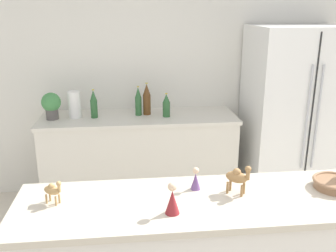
# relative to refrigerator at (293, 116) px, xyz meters

# --- Properties ---
(wall_back) EXTENTS (8.00, 0.06, 2.55)m
(wall_back) POSITION_rel_refrigerator_xyz_m (-1.16, 0.41, 0.39)
(wall_back) COLOR silver
(wall_back) RESTS_ON ground_plane
(back_counter) EXTENTS (1.92, 0.63, 0.91)m
(back_counter) POSITION_rel_refrigerator_xyz_m (-1.56, 0.08, -0.43)
(back_counter) COLOR silver
(back_counter) RESTS_ON ground_plane
(refrigerator) EXTENTS (0.92, 0.75, 1.78)m
(refrigerator) POSITION_rel_refrigerator_xyz_m (0.00, 0.00, 0.00)
(refrigerator) COLOR white
(refrigerator) RESTS_ON ground_plane
(potted_plant) EXTENTS (0.18, 0.18, 0.26)m
(potted_plant) POSITION_rel_refrigerator_xyz_m (-2.39, 0.06, 0.17)
(potted_plant) COLOR #595451
(potted_plant) RESTS_ON back_counter
(paper_towel_roll) EXTENTS (0.12, 0.12, 0.26)m
(paper_towel_roll) POSITION_rel_refrigerator_xyz_m (-2.18, 0.09, 0.16)
(paper_towel_roll) COLOR white
(paper_towel_roll) RESTS_ON back_counter
(back_bottle_0) EXTENTS (0.07, 0.07, 0.23)m
(back_bottle_0) POSITION_rel_refrigerator_xyz_m (-1.29, 0.03, 0.14)
(back_bottle_0) COLOR #2D6033
(back_bottle_0) RESTS_ON back_counter
(back_bottle_1) EXTENTS (0.08, 0.08, 0.32)m
(back_bottle_1) POSITION_rel_refrigerator_xyz_m (-1.48, 0.13, 0.18)
(back_bottle_1) COLOR brown
(back_bottle_1) RESTS_ON back_counter
(back_bottle_2) EXTENTS (0.07, 0.07, 0.28)m
(back_bottle_2) POSITION_rel_refrigerator_xyz_m (-1.99, 0.07, 0.16)
(back_bottle_2) COLOR #2D6033
(back_bottle_2) RESTS_ON back_counter
(back_bottle_3) EXTENTS (0.06, 0.06, 0.29)m
(back_bottle_3) POSITION_rel_refrigerator_xyz_m (-1.56, 0.11, 0.17)
(back_bottle_3) COLOR #2D6033
(back_bottle_3) RESTS_ON back_counter
(fruit_bowl) EXTENTS (0.22, 0.22, 0.05)m
(fruit_bowl) POSITION_rel_refrigerator_xyz_m (-0.58, -1.77, 0.15)
(fruit_bowl) COLOR #8C6647
(fruit_bowl) RESTS_ON bar_counter
(camel_figurine) EXTENTS (0.13, 0.12, 0.17)m
(camel_figurine) POSITION_rel_refrigerator_xyz_m (-1.11, -1.78, 0.22)
(camel_figurine) COLOR olive
(camel_figurine) RESTS_ON bar_counter
(camel_figurine_second) EXTENTS (0.10, 0.08, 0.13)m
(camel_figurine_second) POSITION_rel_refrigerator_xyz_m (-2.04, -1.78, 0.20)
(camel_figurine_second) COLOR tan
(camel_figurine_second) RESTS_ON bar_counter
(wise_man_figurine_crimson) EXTENTS (0.05, 0.05, 0.13)m
(wise_man_figurine_crimson) POSITION_rel_refrigerator_xyz_m (-1.32, -1.70, 0.18)
(wise_man_figurine_crimson) COLOR #6B4784
(wise_man_figurine_crimson) RESTS_ON bar_counter
(wise_man_figurine_purple) EXTENTS (0.07, 0.07, 0.16)m
(wise_man_figurine_purple) POSITION_rel_refrigerator_xyz_m (-1.47, -1.93, 0.19)
(wise_man_figurine_purple) COLOR maroon
(wise_man_figurine_purple) RESTS_ON bar_counter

